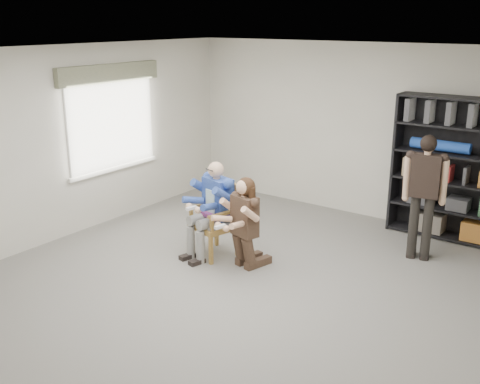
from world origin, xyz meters
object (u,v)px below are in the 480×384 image
Objects in this scene: seated_man at (213,209)px; kneeling_woman at (243,224)px; armchair at (214,220)px; standing_man at (423,199)px; bookshelf at (455,170)px.

kneeling_woman is (0.58, -0.12, -0.06)m from seated_man.
armchair is 0.84× the size of kneeling_woman.
seated_man is at bearing -158.54° from standing_man.
kneeling_woman is at bearing 3.00° from armchair.
bookshelf is at bearing 60.53° from armchair.
bookshelf is at bearing 71.94° from standing_man.
armchair is 0.60× the size of standing_man.
armchair is 0.15m from seated_man.
armchair is 3.57m from bookshelf.
standing_man is (2.34, 1.52, 0.19)m from seated_man.
seated_man is 2.80m from standing_man.
kneeling_woman is 3.28m from bookshelf.
kneeling_woman is 2.42m from standing_man.
armchair is 0.60m from kneeling_woman.
seated_man reaches higher than armchair.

